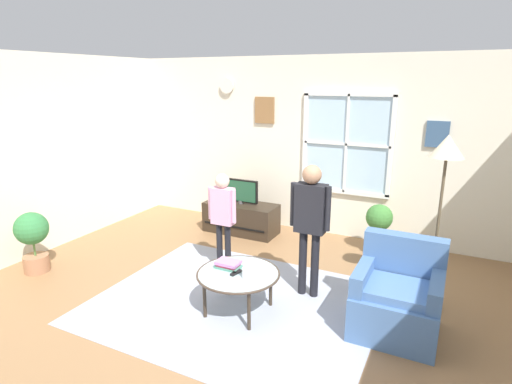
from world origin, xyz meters
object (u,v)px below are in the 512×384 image
(potted_plant_by_window, at_px, (379,225))
(person_black_shirt, at_px, (310,216))
(television, at_px, (241,191))
(coffee_table, at_px, (238,275))
(armchair, at_px, (397,299))
(remote_near_books, at_px, (235,271))
(person_pink_shirt, at_px, (223,212))
(book_stack, at_px, (228,264))
(remote_near_cup, at_px, (236,273))
(tv_stand, at_px, (241,218))
(cup, at_px, (246,273))
(floor_lamp, at_px, (445,165))
(potted_plant_corner, at_px, (33,237))

(potted_plant_by_window, bearing_deg, person_black_shirt, -107.47)
(person_black_shirt, bearing_deg, television, 138.91)
(coffee_table, bearing_deg, armchair, 14.15)
(remote_near_books, relative_size, person_pink_shirt, 0.11)
(potted_plant_by_window, bearing_deg, book_stack, -118.60)
(television, xyz_separation_m, potted_plant_by_window, (2.04, 0.11, -0.26))
(remote_near_cup, bearing_deg, potted_plant_by_window, 65.15)
(television, relative_size, person_black_shirt, 0.38)
(person_pink_shirt, bearing_deg, coffee_table, -50.28)
(tv_stand, height_order, book_stack, book_stack)
(remote_near_cup, distance_m, person_black_shirt, 0.97)
(tv_stand, distance_m, person_black_shirt, 2.20)
(cup, relative_size, person_black_shirt, 0.07)
(armchair, xyz_separation_m, person_pink_shirt, (-2.08, 0.35, 0.45))
(coffee_table, height_order, cup, cup)
(television, bearing_deg, tv_stand, 90.00)
(person_pink_shirt, height_order, floor_lamp, floor_lamp)
(coffee_table, xyz_separation_m, person_pink_shirt, (-0.60, 0.72, 0.37))
(television, relative_size, cup, 5.34)
(cup, height_order, remote_near_cup, cup)
(remote_near_cup, bearing_deg, remote_near_books, 134.74)
(remote_near_cup, distance_m, floor_lamp, 2.28)
(television, xyz_separation_m, remote_near_cup, (1.05, -2.04, -0.22))
(person_black_shirt, bearing_deg, potted_plant_corner, -163.63)
(book_stack, bearing_deg, tv_stand, 114.91)
(armchair, height_order, coffee_table, armchair)
(remote_near_books, height_order, person_black_shirt, person_black_shirt)
(potted_plant_corner, bearing_deg, tv_stand, 55.00)
(cup, bearing_deg, potted_plant_by_window, 68.41)
(tv_stand, relative_size, television, 2.02)
(armchair, height_order, potted_plant_corner, armchair)
(television, bearing_deg, floor_lamp, -20.16)
(television, xyz_separation_m, floor_lamp, (2.79, -1.03, 0.85))
(armchair, bearing_deg, potted_plant_corner, -170.78)
(remote_near_books, bearing_deg, coffee_table, -10.23)
(armchair, height_order, book_stack, armchair)
(potted_plant_corner, bearing_deg, armchair, 9.22)
(book_stack, distance_m, person_black_shirt, 0.99)
(armchair, distance_m, remote_near_books, 1.58)
(person_pink_shirt, bearing_deg, tv_stand, 109.46)
(remote_near_books, bearing_deg, person_pink_shirt, 127.91)
(person_pink_shirt, height_order, potted_plant_corner, person_pink_shirt)
(tv_stand, bearing_deg, television, -90.00)
(person_black_shirt, distance_m, person_pink_shirt, 1.13)
(tv_stand, distance_m, book_stack, 2.18)
(tv_stand, height_order, remote_near_cup, tv_stand)
(remote_near_books, distance_m, person_black_shirt, 0.97)
(tv_stand, relative_size, cup, 10.78)
(remote_near_cup, height_order, floor_lamp, floor_lamp)
(armchair, distance_m, potted_plant_corner, 4.22)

